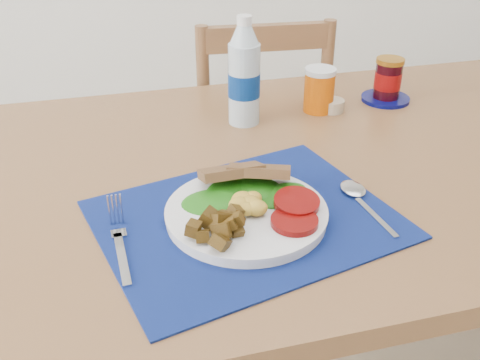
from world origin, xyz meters
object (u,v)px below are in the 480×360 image
Objects in this scene: jam_on_saucer at (388,82)px; water_bottle at (244,77)px; breakfast_plate at (244,211)px; juice_glass at (319,91)px; chair_far at (257,125)px.

water_bottle is at bearing -174.58° from jam_on_saucer.
jam_on_saucer is at bearing 5.42° from water_bottle.
breakfast_plate is 2.71× the size of juice_glass.
chair_far reaches higher than breakfast_plate.
chair_far is 0.84m from breakfast_plate.
water_bottle reaches higher than breakfast_plate.
water_bottle is at bearing 80.78° from breakfast_plate.
breakfast_plate is 1.10× the size of water_bottle.
chair_far is 11.24× the size of juice_glass.
juice_glass is 0.18m from jam_on_saucer.
chair_far is at bearing 77.89° from breakfast_plate.
chair_far is 0.48m from jam_on_saucer.
chair_far is 4.15× the size of breakfast_plate.
breakfast_plate is at bearing -125.73° from juice_glass.
juice_glass reaches higher than breakfast_plate.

